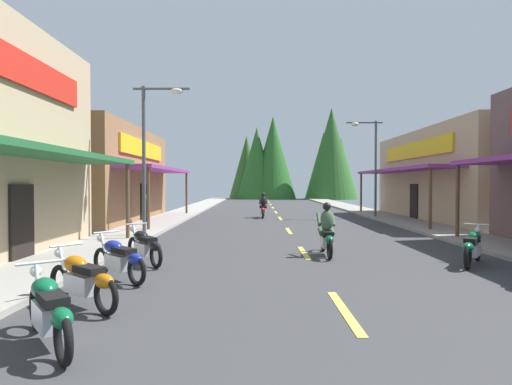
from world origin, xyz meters
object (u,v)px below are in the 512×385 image
Objects in this scene: motorcycle_parked_left_2 at (119,258)px; rider_cruising_trailing at (264,207)px; motorcycle_parked_left_0 at (49,310)px; rider_cruising_lead at (327,233)px; motorcycle_parked_right_3 at (473,246)px; motorcycle_parked_left_3 at (145,246)px; pedestrian_browsing at (147,208)px; streetlamp_left at (153,138)px; streetlamp_right at (370,154)px; motorcycle_parked_left_1 at (83,279)px.

rider_cruising_trailing is (3.44, 16.84, 0.17)m from motorcycle_parked_left_2.
rider_cruising_lead is at bearing -72.39° from motorcycle_parked_left_0.
motorcycle_parked_left_3 is (-8.55, 0.15, 0.00)m from motorcycle_parked_right_3.
motorcycle_parked_right_3 is 9.93m from motorcycle_parked_left_0.
motorcycle_parked_left_0 is at bearing 145.06° from motorcycle_parked_left_3.
motorcycle_parked_right_3 is 3.84m from rider_cruising_lead.
rider_cruising_lead is 11.67m from pedestrian_browsing.
streetlamp_left is at bearing -26.19° from motorcycle_parked_left_3.
motorcycle_parked_left_0 is at bearing -115.42° from streetlamp_right.
streetlamp_right is 19.58m from motorcycle_parked_left_2.
motorcycle_parked_right_3 is (-1.33, -14.79, -3.41)m from streetlamp_right.
streetlamp_left is 11.59m from motorcycle_parked_left_0.
motorcycle_parked_left_2 is (-9.94, -16.52, -3.41)m from streetlamp_right.
motorcycle_parked_right_3 is 9.36m from motorcycle_parked_left_1.
motorcycle_parked_left_3 is 5.18m from rider_cruising_lead.
pedestrian_browsing is at bearing 107.28° from streetlamp_left.
streetlamp_right is 15.24m from motorcycle_parked_right_3.
motorcycle_parked_left_1 is at bearing -118.16° from streetlamp_right.
streetlamp_right is 2.77× the size of rider_cruising_trailing.
streetlamp_right is at bearing -71.58° from motorcycle_parked_left_3.
rider_cruising_trailing reaches higher than motorcycle_parked_left_2.
streetlamp_right is at bearing -78.33° from motorcycle_parked_left_2.
motorcycle_parked_left_2 is at bearing -50.44° from motorcycle_parked_left_1.
motorcycle_parked_left_3 is (-9.88, -14.64, -3.41)m from streetlamp_right.
motorcycle_parked_left_2 is (-0.32, 3.73, 0.00)m from motorcycle_parked_left_0.
rider_cruising_trailing reaches higher than motorcycle_parked_left_3.
streetlamp_right reaches higher than motorcycle_parked_left_0.
motorcycle_parked_left_0 and motorcycle_parked_left_1 have the same top height.
pedestrian_browsing is at bearing 42.67° from rider_cruising_lead.
rider_cruising_trailing reaches higher than motorcycle_parked_right_3.
pedestrian_browsing is (-2.83, 15.80, 0.42)m from motorcycle_parked_left_0.
motorcycle_parked_left_1 is 0.81× the size of rider_cruising_lead.
motorcycle_parked_left_1 is at bearing 133.61° from motorcycle_parked_left_2.
motorcycle_parked_left_0 is at bearing 147.70° from rider_cruising_lead.
pedestrian_browsing is (-1.49, 4.80, -2.98)m from streetlamp_left.
rider_cruising_trailing is at bearing -58.85° from motorcycle_parked_left_2.
motorcycle_parked_right_3 is at bearing -158.58° from rider_cruising_trailing.
motorcycle_parked_left_2 is at bearing -33.11° from motorcycle_parked_left_0.
streetlamp_left is 3.38× the size of motorcycle_parked_left_0.
streetlamp_right is 3.32× the size of motorcycle_parked_right_3.
motorcycle_parked_left_1 is at bearing 149.61° from motorcycle_parked_right_3.
motorcycle_parked_left_1 and motorcycle_parked_left_2 have the same top height.
rider_cruising_lead reaches higher than motorcycle_parked_left_2.
rider_cruising_lead is 1.00× the size of rider_cruising_trailing.
pedestrian_browsing is (-2.55, 14.06, 0.42)m from motorcycle_parked_left_1.
rider_cruising_trailing is (3.12, 20.57, 0.17)m from motorcycle_parked_left_0.
streetlamp_right reaches higher than pedestrian_browsing.
pedestrian_browsing reaches higher than motorcycle_parked_left_3.
motorcycle_parked_left_0 and motorcycle_parked_left_2 have the same top height.
motorcycle_parked_right_3 is at bearing -95.13° from streetlamp_right.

